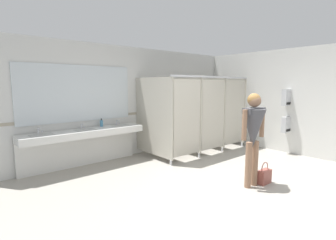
{
  "coord_description": "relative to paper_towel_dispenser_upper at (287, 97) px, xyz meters",
  "views": [
    {
      "loc": [
        -3.64,
        -2.36,
        1.77
      ],
      "look_at": [
        -0.79,
        0.98,
        1.17
      ],
      "focal_mm": 27.44,
      "sensor_mm": 36.0,
      "label": 1
    }
  ],
  "objects": [
    {
      "name": "vanity_counter",
      "position": [
        -4.48,
        2.26,
        -0.84
      ],
      "size": [
        2.57,
        0.54,
        0.95
      ],
      "color": "silver",
      "rests_on": "ground_plane"
    },
    {
      "name": "soap_dispenser",
      "position": [
        -4.02,
        2.34,
        -0.54
      ],
      "size": [
        0.07,
        0.07,
        0.18
      ],
      "color": "teal",
      "rests_on": "vanity_counter"
    },
    {
      "name": "paper_towel_dispenser_upper",
      "position": [
        0.0,
        0.0,
        0.0
      ],
      "size": [
        0.37,
        0.13,
        0.42
      ],
      "color": "#B7BABF",
      "rests_on": "wall_side_right"
    },
    {
      "name": "bathroom_stalls",
      "position": [
        -1.6,
        1.55,
        -0.41
      ],
      "size": [
        2.81,
        1.39,
        1.99
      ],
      "color": "#B2AD9E",
      "rests_on": "ground_plane"
    },
    {
      "name": "wall_back_tile_band",
      "position": [
        -2.97,
        2.47,
        -0.4
      ],
      "size": [
        6.68,
        0.01,
        0.06
      ],
      "primitive_type": "cube",
      "color": "#9E937F",
      "rests_on": "wall_back"
    },
    {
      "name": "handbag",
      "position": [
        -2.39,
        -0.77,
        -1.32
      ],
      "size": [
        0.29,
        0.13,
        0.4
      ],
      "color": "#934C42",
      "rests_on": "ground_plane"
    },
    {
      "name": "ground_plane",
      "position": [
        -2.97,
        -0.66,
        -1.5
      ],
      "size": [
        6.68,
        6.87,
        0.1
      ],
      "primitive_type": "cube",
      "color": "#9E998E"
    },
    {
      "name": "mirror_panel",
      "position": [
        -4.48,
        2.46,
        0.14
      ],
      "size": [
        2.47,
        0.02,
        1.21
      ],
      "primitive_type": "cube",
      "color": "silver",
      "rests_on": "wall_back"
    },
    {
      "name": "person_standing",
      "position": [
        -2.69,
        -0.68,
        -0.42
      ],
      "size": [
        0.57,
        0.43,
        1.63
      ],
      "color": "#8C664C",
      "rests_on": "ground_plane"
    },
    {
      "name": "wall_back",
      "position": [
        -2.97,
        2.53,
        -0.11
      ],
      "size": [
        6.68,
        0.12,
        2.7
      ],
      "primitive_type": "cube",
      "color": "silver",
      "rests_on": "ground_plane"
    },
    {
      "name": "paper_towel_dispenser_lower",
      "position": [
        -0.0,
        -0.04,
        -0.69
      ],
      "size": [
        0.4,
        0.13,
        0.4
      ],
      "color": "#B7BABF",
      "rests_on": "wall_side_right"
    },
    {
      "name": "wall_side_right",
      "position": [
        0.13,
        -0.66,
        -0.11
      ],
      "size": [
        0.12,
        6.87,
        2.7
      ],
      "primitive_type": "cube",
      "color": "silver",
      "rests_on": "ground_plane"
    }
  ]
}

